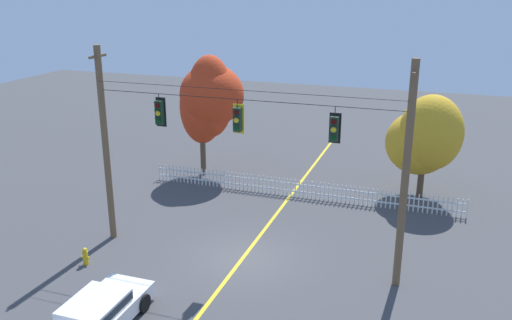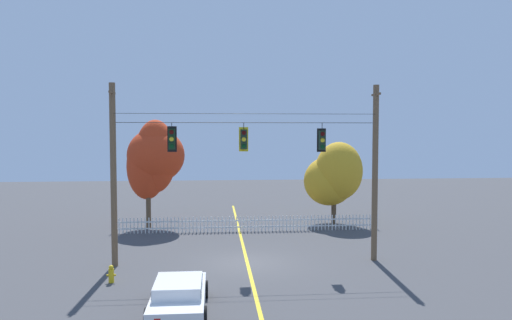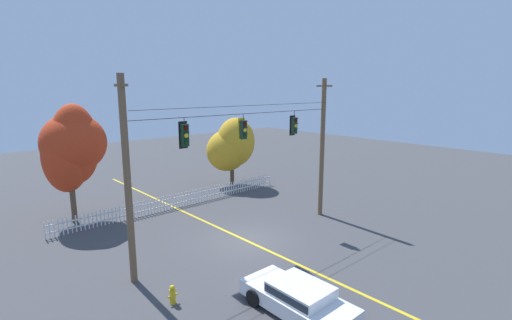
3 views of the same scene
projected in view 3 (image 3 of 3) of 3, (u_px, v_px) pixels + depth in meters
ground at (246, 241)px, 19.54m from camera, size 80.00×80.00×0.00m
lane_centerline_stripe at (246, 241)px, 19.53m from camera, size 0.16×36.00×0.01m
signal_support_span at (246, 160)px, 18.71m from camera, size 12.62×1.10×8.46m
traffic_signal_northbound_secondary at (185, 135)px, 16.11m from camera, size 0.43×0.38×1.36m
traffic_signal_westbound_side at (243, 130)px, 18.30m from camera, size 0.43×0.38×1.35m
traffic_signal_southbound_primary at (294, 125)px, 20.76m from camera, size 0.43×0.38×1.39m
white_picket_fence at (182, 199)px, 25.06m from camera, size 16.68×0.06×0.97m
autumn_maple_near_fence at (72, 147)px, 21.83m from camera, size 3.73×3.51×7.02m
autumn_maple_mid at (231, 146)px, 30.04m from camera, size 3.87×3.48×5.56m
parked_car at (298, 297)px, 13.16m from camera, size 1.98×4.33×1.15m
fire_hydrant at (173, 294)px, 13.79m from camera, size 0.38×0.22×0.74m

